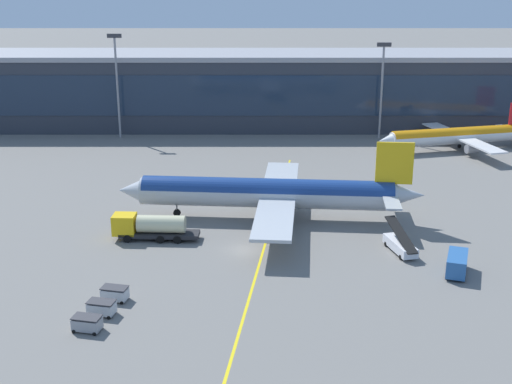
{
  "coord_description": "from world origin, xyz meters",
  "views": [
    {
      "loc": [
        1.29,
        -76.37,
        32.05
      ],
      "look_at": [
        1.38,
        8.98,
        4.5
      ],
      "focal_mm": 47.66,
      "sensor_mm": 36.0,
      "label": 1
    }
  ],
  "objects_px": {
    "commuter_jet_far": "(457,136)",
    "crew_van": "(456,262)",
    "fuel_tanker": "(149,226)",
    "baggage_cart_1": "(101,308)",
    "baggage_cart_2": "(114,293)",
    "baggage_cart_0": "(86,323)",
    "belt_loader": "(400,244)",
    "main_airliner": "(268,193)"
  },
  "relations": [
    {
      "from": "main_airliner",
      "to": "belt_loader",
      "type": "distance_m",
      "value": 19.67
    },
    {
      "from": "main_airliner",
      "to": "commuter_jet_far",
      "type": "xyz_separation_m",
      "value": [
        36.33,
        37.92,
        -0.91
      ]
    },
    {
      "from": "baggage_cart_2",
      "to": "baggage_cart_1",
      "type": "bearing_deg",
      "value": -102.3
    },
    {
      "from": "crew_van",
      "to": "baggage_cart_2",
      "type": "height_order",
      "value": "crew_van"
    },
    {
      "from": "baggage_cart_0",
      "to": "baggage_cart_1",
      "type": "height_order",
      "value": "same"
    },
    {
      "from": "fuel_tanker",
      "to": "baggage_cart_1",
      "type": "xyz_separation_m",
      "value": [
        -1.85,
        -19.9,
        -0.96
      ]
    },
    {
      "from": "main_airliner",
      "to": "baggage_cart_2",
      "type": "height_order",
      "value": "main_airliner"
    },
    {
      "from": "baggage_cart_1",
      "to": "fuel_tanker",
      "type": "bearing_deg",
      "value": 84.68
    },
    {
      "from": "commuter_jet_far",
      "to": "main_airliner",
      "type": "bearing_deg",
      "value": -133.77
    },
    {
      "from": "baggage_cart_0",
      "to": "commuter_jet_far",
      "type": "distance_m",
      "value": 87.2
    },
    {
      "from": "crew_van",
      "to": "belt_loader",
      "type": "bearing_deg",
      "value": 130.0
    },
    {
      "from": "crew_van",
      "to": "baggage_cart_1",
      "type": "bearing_deg",
      "value": -165.57
    },
    {
      "from": "fuel_tanker",
      "to": "belt_loader",
      "type": "distance_m",
      "value": 30.96
    },
    {
      "from": "main_airliner",
      "to": "crew_van",
      "type": "xyz_separation_m",
      "value": [
        20.67,
        -17.75,
        -2.41
      ]
    },
    {
      "from": "crew_van",
      "to": "baggage_cart_0",
      "type": "xyz_separation_m",
      "value": [
        -38.3,
        -12.81,
        -0.53
      ]
    },
    {
      "from": "commuter_jet_far",
      "to": "crew_van",
      "type": "bearing_deg",
      "value": -105.7
    },
    {
      "from": "baggage_cart_1",
      "to": "belt_loader",
      "type": "bearing_deg",
      "value": 25.83
    },
    {
      "from": "belt_loader",
      "to": "baggage_cart_0",
      "type": "distance_m",
      "value": 38.2
    },
    {
      "from": "fuel_tanker",
      "to": "crew_van",
      "type": "xyz_separation_m",
      "value": [
        35.77,
        -10.22,
        -0.43
      ]
    },
    {
      "from": "belt_loader",
      "to": "baggage_cart_2",
      "type": "xyz_separation_m",
      "value": [
        -31.85,
        -12.62,
        -0.21
      ]
    },
    {
      "from": "baggage_cart_1",
      "to": "main_airliner",
      "type": "bearing_deg",
      "value": 58.29
    },
    {
      "from": "crew_van",
      "to": "belt_loader",
      "type": "relative_size",
      "value": 0.77
    },
    {
      "from": "fuel_tanker",
      "to": "crew_van",
      "type": "bearing_deg",
      "value": -15.94
    },
    {
      "from": "main_airliner",
      "to": "crew_van",
      "type": "relative_size",
      "value": 7.71
    },
    {
      "from": "belt_loader",
      "to": "baggage_cart_0",
      "type": "relative_size",
      "value": 2.41
    },
    {
      "from": "baggage_cart_0",
      "to": "baggage_cart_1",
      "type": "relative_size",
      "value": 1.0
    },
    {
      "from": "baggage_cart_0",
      "to": "baggage_cart_2",
      "type": "height_order",
      "value": "same"
    },
    {
      "from": "main_airliner",
      "to": "baggage_cart_2",
      "type": "bearing_deg",
      "value": -123.79
    },
    {
      "from": "main_airliner",
      "to": "commuter_jet_far",
      "type": "height_order",
      "value": "main_airliner"
    },
    {
      "from": "baggage_cart_2",
      "to": "commuter_jet_far",
      "type": "height_order",
      "value": "commuter_jet_far"
    },
    {
      "from": "crew_van",
      "to": "baggage_cart_2",
      "type": "distance_m",
      "value": 37.52
    },
    {
      "from": "fuel_tanker",
      "to": "crew_van",
      "type": "height_order",
      "value": "fuel_tanker"
    },
    {
      "from": "crew_van",
      "to": "main_airliner",
      "type": "bearing_deg",
      "value": 139.35
    },
    {
      "from": "fuel_tanker",
      "to": "baggage_cart_0",
      "type": "xyz_separation_m",
      "value": [
        -2.53,
        -23.03,
        -0.96
      ]
    },
    {
      "from": "crew_van",
      "to": "baggage_cart_1",
      "type": "relative_size",
      "value": 1.85
    },
    {
      "from": "baggage_cart_0",
      "to": "baggage_cart_2",
      "type": "xyz_separation_m",
      "value": [
        1.36,
        6.25,
        0.0
      ]
    },
    {
      "from": "fuel_tanker",
      "to": "commuter_jet_far",
      "type": "bearing_deg",
      "value": 41.47
    },
    {
      "from": "crew_van",
      "to": "belt_loader",
      "type": "height_order",
      "value": "belt_loader"
    },
    {
      "from": "main_airliner",
      "to": "commuter_jet_far",
      "type": "relative_size",
      "value": 1.31
    },
    {
      "from": "crew_van",
      "to": "baggage_cart_1",
      "type": "distance_m",
      "value": 38.85
    },
    {
      "from": "main_airliner",
      "to": "belt_loader",
      "type": "height_order",
      "value": "main_airliner"
    },
    {
      "from": "baggage_cart_0",
      "to": "baggage_cart_1",
      "type": "xyz_separation_m",
      "value": [
        0.68,
        3.13,
        0.0
      ]
    }
  ]
}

